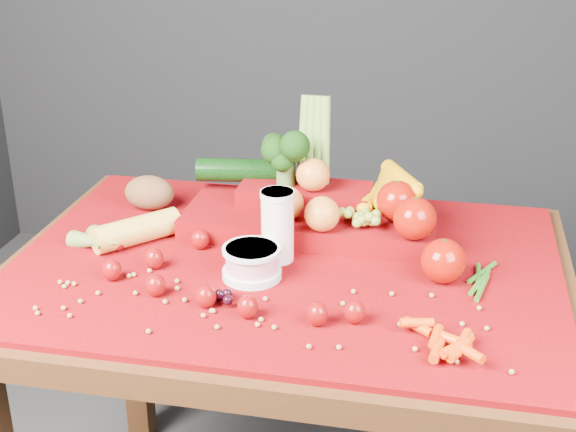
% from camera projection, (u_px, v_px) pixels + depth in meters
% --- Properties ---
extents(table, '(1.10, 0.80, 0.75)m').
position_uv_depth(table, '(286.00, 309.00, 1.60)').
color(table, '#341D0B').
rests_on(table, ground).
extents(red_cloth, '(1.05, 0.75, 0.01)m').
position_uv_depth(red_cloth, '(286.00, 264.00, 1.56)').
color(red_cloth, '#73030A').
rests_on(red_cloth, table).
extents(milk_glass, '(0.07, 0.07, 0.14)m').
position_uv_depth(milk_glass, '(277.00, 223.00, 1.54)').
color(milk_glass, silver).
rests_on(milk_glass, red_cloth).
extents(yogurt_bowl, '(0.11, 0.11, 0.06)m').
position_uv_depth(yogurt_bowl, '(252.00, 261.00, 1.49)').
color(yogurt_bowl, silver).
rests_on(yogurt_bowl, red_cloth).
extents(strawberry_scatter, '(0.54, 0.28, 0.05)m').
position_uv_depth(strawberry_scatter, '(203.00, 277.00, 1.45)').
color(strawberry_scatter, maroon).
rests_on(strawberry_scatter, red_cloth).
extents(dark_grape_cluster, '(0.06, 0.05, 0.03)m').
position_uv_depth(dark_grape_cluster, '(223.00, 295.00, 1.41)').
color(dark_grape_cluster, black).
rests_on(dark_grape_cluster, red_cloth).
extents(soybean_scatter, '(0.84, 0.24, 0.01)m').
position_uv_depth(soybean_scatter, '(262.00, 311.00, 1.38)').
color(soybean_scatter, olive).
rests_on(soybean_scatter, red_cloth).
extents(corn_ear, '(0.27, 0.26, 0.06)m').
position_uv_depth(corn_ear, '(109.00, 238.00, 1.61)').
color(corn_ear, '#EBB345').
rests_on(corn_ear, red_cloth).
extents(potato, '(0.11, 0.08, 0.08)m').
position_uv_depth(potato, '(149.00, 193.00, 1.79)').
color(potato, brown).
rests_on(potato, red_cloth).
extents(baby_carrot_pile, '(0.18, 0.18, 0.03)m').
position_uv_depth(baby_carrot_pile, '(445.00, 341.00, 1.27)').
color(baby_carrot_pile, '#D23C07').
rests_on(baby_carrot_pile, red_cloth).
extents(green_bean_pile, '(0.14, 0.12, 0.01)m').
position_uv_depth(green_bean_pile, '(484.00, 280.00, 1.48)').
color(green_bean_pile, '#2B5F15').
rests_on(green_bean_pile, red_cloth).
extents(produce_mound, '(0.59, 0.36, 0.27)m').
position_uv_depth(produce_mound, '(326.00, 206.00, 1.66)').
color(produce_mound, '#73030A').
rests_on(produce_mound, red_cloth).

